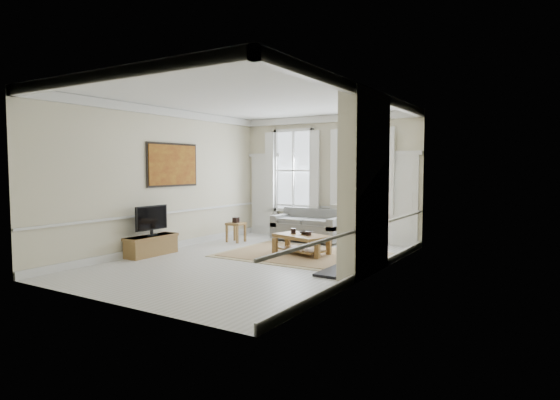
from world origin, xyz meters
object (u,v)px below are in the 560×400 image
Objects in this scene: side_table at (236,227)px; tv_stand at (151,245)px; coffee_table at (302,238)px; sofa at (309,228)px.

side_table is 2.59m from tv_stand.
coffee_table is (2.40, -0.71, -0.03)m from side_table.
side_table is at bearing -142.46° from sofa.
tv_stand is at bearing -100.48° from side_table.
side_table is 2.50m from coffee_table.
sofa is 1.49× the size of tv_stand.
side_table reaches higher than coffee_table.
sofa is 2.09m from coffee_table.
coffee_table is at bearing -16.38° from side_table.
tv_stand is (-2.04, -3.75, -0.14)m from sofa.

